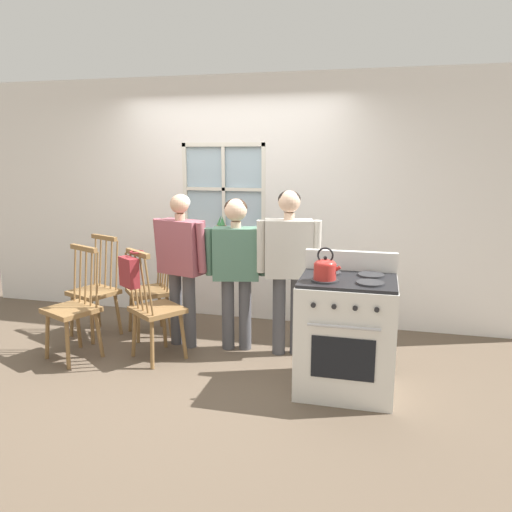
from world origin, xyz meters
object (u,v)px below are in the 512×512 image
Objects in this scene: potted_plant at (221,228)px; handbag at (129,271)px; chair_near_stove at (74,309)px; person_adult_right at (289,257)px; chair_by_window at (155,310)px; stove at (346,333)px; person_elderly_left at (181,257)px; kettle at (325,268)px; person_teen_center at (236,259)px; chair_center_cluster at (151,291)px; chair_near_wall at (95,292)px.

potted_plant reaches higher than handbag.
chair_near_stove is 0.67× the size of person_adult_right.
stove reaches higher than chair_by_window.
person_elderly_left is 6.05× the size of kettle.
person_elderly_left is at bearing 160.66° from stove.
person_teen_center is at bearing 150.63° from stove.
handbag is (0.18, -0.77, 0.40)m from chair_center_cluster.
potted_plant reaches higher than chair_near_stove.
chair_near_wall and handbag have the same top height.
chair_near_wall is 1.03m from handbag.
chair_center_cluster is 0.85m from chair_near_stove.
stove is at bearing 23.61° from chair_near_stove.
chair_near_stove is at bearing -55.13° from chair_near_wall.
chair_near_stove is 2.38m from kettle.
chair_by_window is 3.38× the size of handbag.
chair_by_window is 0.76m from chair_near_stove.
potted_plant reaches higher than chair_near_wall.
potted_plant is (0.55, 0.69, 0.58)m from chair_center_cluster.
chair_by_window is at bearing 36.57° from chair_near_stove.
kettle is (0.41, -0.74, 0.08)m from person_adult_right.
chair_center_cluster is 0.96× the size of stove.
kettle is at bearing -141.94° from stove.
person_adult_right is (1.90, 0.56, 0.47)m from chair_near_stove.
person_teen_center is (0.65, 0.41, 0.43)m from chair_by_window.
chair_by_window is 0.70× the size of person_elderly_left.
chair_center_cluster is at bearing -128.36° from potted_plant.
person_teen_center is at bearing 167.64° from person_adult_right.
stove is at bearing -150.83° from chair_by_window.
kettle reaches higher than chair_near_stove.
chair_center_cluster is 1.06m from potted_plant.
person_teen_center is at bearing 39.94° from chair_center_cluster.
chair_near_wall is at bearing 167.75° from person_adult_right.
chair_near_wall is 2.08m from person_adult_right.
stove reaches higher than chair_near_wall.
chair_center_cluster is 3.38× the size of handbag.
person_adult_right is 0.96m from stove.
chair_near_wall is 0.71× the size of person_teen_center.
chair_by_window is 0.96× the size of stove.
person_adult_right is (1.16, 0.41, 0.47)m from chair_by_window.
chair_near_wall is 0.70× the size of person_elderly_left.
person_elderly_left reaches higher than chair_by_window.
chair_by_window is 0.96m from chair_near_wall.
person_elderly_left is at bearing 171.82° from person_teen_center.
chair_near_stove is 0.96× the size of stove.
stove is (1.08, -0.61, -0.42)m from person_teen_center.
kettle is 1.10× the size of potted_plant.
chair_near_wall is 0.67× the size of person_adult_right.
chair_by_window is at bearing 54.27° from handbag.
chair_by_window and chair_near_stove have the same top height.
chair_near_stove is at bearing -170.33° from person_teen_center.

